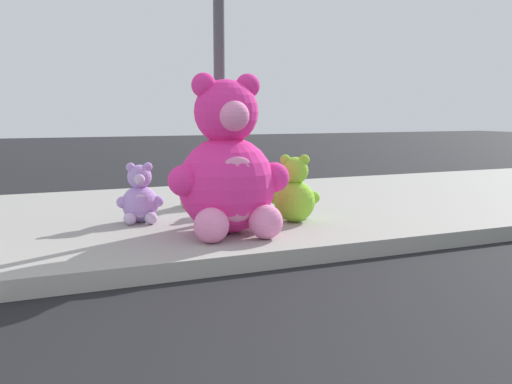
% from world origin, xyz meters
% --- Properties ---
extents(sidewalk, '(28.00, 4.40, 0.15)m').
position_xyz_m(sidewalk, '(0.00, 5.20, 0.07)').
color(sidewalk, '#9E9B93').
rests_on(sidewalk, ground_plane).
extents(sign_pole, '(0.56, 0.11, 3.20)m').
position_xyz_m(sign_pole, '(1.00, 4.40, 1.85)').
color(sign_pole, '#4C4C51').
rests_on(sign_pole, sidewalk).
extents(plush_pink_large, '(1.12, 1.00, 1.45)m').
position_xyz_m(plush_pink_large, '(0.85, 3.81, 0.73)').
color(plush_pink_large, '#F22D93').
rests_on(plush_pink_large, sidewalk).
extents(plush_lime, '(0.50, 0.49, 0.69)m').
position_xyz_m(plush_lime, '(1.69, 4.10, 0.42)').
color(plush_lime, '#8CD133').
rests_on(plush_lime, sidewalk).
extents(plush_lavender, '(0.46, 0.43, 0.61)m').
position_xyz_m(plush_lavender, '(0.24, 4.69, 0.39)').
color(plush_lavender, '#B28CD8').
rests_on(plush_lavender, sidewalk).
extents(plush_white, '(0.48, 0.48, 0.68)m').
position_xyz_m(plush_white, '(1.58, 4.99, 0.42)').
color(plush_white, white).
rests_on(plush_white, sidewalk).
extents(plush_tan, '(0.41, 0.41, 0.57)m').
position_xyz_m(plush_tan, '(1.09, 5.40, 0.38)').
color(plush_tan, tan).
rests_on(plush_tan, sidewalk).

